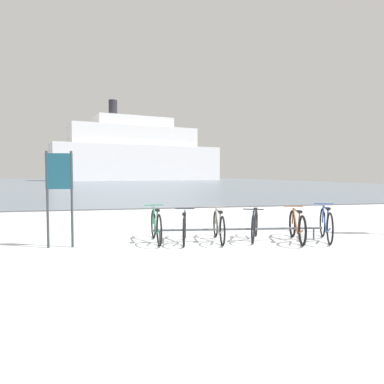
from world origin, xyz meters
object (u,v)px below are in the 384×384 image
at_px(bicycle_0, 156,226).
at_px(bicycle_4, 297,226).
at_px(info_sign, 59,182).
at_px(bicycle_3, 255,225).
at_px(bicycle_5, 326,224).
at_px(bicycle_1, 184,228).
at_px(ferry_ship, 137,154).
at_px(bicycle_2, 219,226).

distance_m(bicycle_0, bicycle_4, 3.25).
distance_m(bicycle_0, info_sign, 2.29).
bearing_deg(bicycle_3, info_sign, 178.98).
height_order(bicycle_3, bicycle_5, bicycle_5).
relative_size(bicycle_1, info_sign, 0.79).
distance_m(bicycle_1, bicycle_4, 2.60).
distance_m(info_sign, ferry_ship, 81.81).
height_order(bicycle_2, bicycle_4, bicycle_4).
distance_m(bicycle_4, bicycle_5, 0.71).
height_order(bicycle_0, bicycle_5, bicycle_5).
bearing_deg(bicycle_2, bicycle_1, 177.03).
xyz_separation_m(bicycle_4, info_sign, (-5.24, 0.46, 1.03)).
bearing_deg(info_sign, bicycle_5, -5.10).
xyz_separation_m(bicycle_5, ferry_ship, (1.09, 81.88, 6.04)).
xyz_separation_m(bicycle_0, bicycle_4, (3.19, -0.61, -0.02)).
relative_size(info_sign, ferry_ship, 0.05).
relative_size(bicycle_2, bicycle_3, 1.13).
bearing_deg(ferry_ship, bicycle_5, -90.76).
bearing_deg(info_sign, ferry_ship, 85.06).
bearing_deg(ferry_ship, info_sign, -94.94).
bearing_deg(bicycle_5, bicycle_4, 174.48).
relative_size(bicycle_0, ferry_ship, 0.04).
height_order(bicycle_5, info_sign, info_sign).
bearing_deg(bicycle_1, bicycle_2, -2.97).
xyz_separation_m(bicycle_3, bicycle_5, (1.59, -0.45, 0.03)).
bearing_deg(bicycle_4, bicycle_1, 170.05).
height_order(bicycle_2, info_sign, info_sign).
xyz_separation_m(bicycle_1, bicycle_2, (0.80, -0.04, 0.02)).
relative_size(bicycle_2, bicycle_4, 1.03).
relative_size(bicycle_0, bicycle_3, 1.10).
bearing_deg(info_sign, bicycle_4, -5.04).
relative_size(bicycle_4, bicycle_5, 1.06).
height_order(bicycle_1, bicycle_4, bicycle_4).
distance_m(bicycle_0, ferry_ship, 81.58).
bearing_deg(bicycle_1, bicycle_3, -2.21).
xyz_separation_m(bicycle_3, bicycle_4, (0.88, -0.38, -0.00)).
xyz_separation_m(bicycle_1, bicycle_3, (1.68, -0.06, 0.02)).
bearing_deg(ferry_ship, bicycle_3, -91.88).
bearing_deg(bicycle_3, bicycle_4, -23.52).
xyz_separation_m(bicycle_0, info_sign, (-2.05, -0.15, 1.01)).
xyz_separation_m(bicycle_2, info_sign, (-3.48, 0.05, 1.03)).
bearing_deg(ferry_ship, bicycle_1, -93.06).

